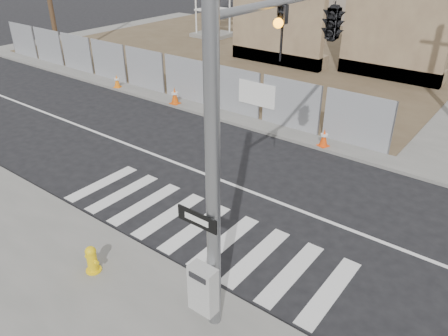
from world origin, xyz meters
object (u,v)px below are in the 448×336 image
Objects in this scene: traffic_cone_c at (175,96)px; fire_hydrant at (92,259)px; traffic_cone_a at (67,57)px; traffic_cone_b at (117,81)px; signal_pole at (298,68)px; traffic_cone_d at (324,138)px.

fire_hydrant is at bearing -56.54° from traffic_cone_c.
traffic_cone_b is (6.10, -1.27, -0.05)m from traffic_cone_a.
signal_pole is 7.86m from traffic_cone_d.
fire_hydrant is 0.89× the size of traffic_cone_c.
traffic_cone_d is (7.57, 0.00, -0.05)m from traffic_cone_c.
fire_hydrant is 14.17m from traffic_cone_b.
traffic_cone_a is 0.96× the size of traffic_cone_c.
signal_pole is 12.19m from traffic_cone_c.
fire_hydrant is (-3.20, -3.33, -4.31)m from signal_pole.
traffic_cone_c is at bearing -7.12° from traffic_cone_a.
traffic_cone_a is at bearing 159.08° from signal_pole.
traffic_cone_d is (11.65, 0.00, 0.01)m from traffic_cone_b.
fire_hydrant is 19.78m from traffic_cone_a.
signal_pole is at bearing 54.34° from fire_hydrant.
traffic_cone_c reaches higher than traffic_cone_b.
traffic_cone_c reaches higher than fire_hydrant.
traffic_cone_b is 4.07m from traffic_cone_c.
signal_pole is at bearing -72.55° from traffic_cone_d.
fire_hydrant is at bearing -33.34° from traffic_cone_a.
traffic_cone_a reaches higher than traffic_cone_b.
signal_pole is 9.27× the size of traffic_cone_a.
traffic_cone_b is at bearing 145.47° from fire_hydrant.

